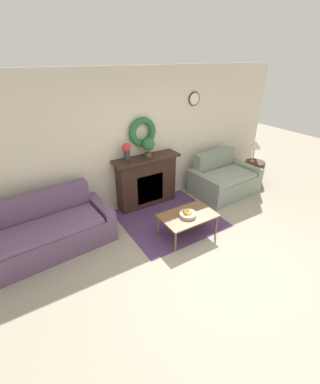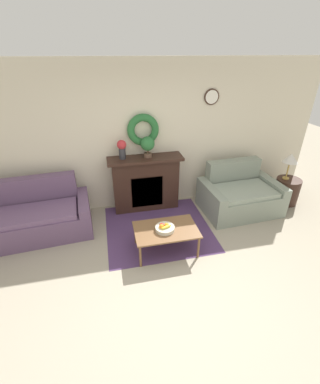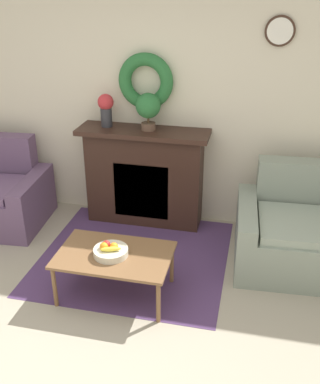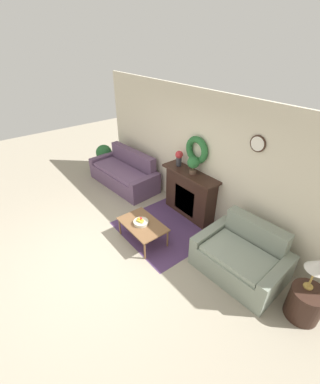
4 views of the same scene
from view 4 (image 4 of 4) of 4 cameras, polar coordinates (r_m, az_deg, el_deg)
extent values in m
plane|color=#9E937F|center=(4.98, -12.91, -14.56)|extent=(16.00, 16.00, 0.00)
cube|color=#4C335B|center=(5.53, 1.25, -8.00)|extent=(1.80, 1.71, 0.01)
cube|color=beige|center=(5.39, 9.20, 7.38)|extent=(6.80, 0.06, 2.70)
cylinder|color=#382319|center=(4.44, 20.90, 9.99)|extent=(0.28, 0.02, 0.28)
cylinder|color=white|center=(4.43, 20.82, 9.97)|extent=(0.24, 0.01, 0.24)
torus|color=#286633|center=(5.29, 8.14, 9.21)|extent=(0.57, 0.13, 0.57)
cube|color=#331E16|center=(5.70, 6.65, -0.61)|extent=(1.24, 0.34, 1.02)
cube|color=black|center=(5.65, 5.44, -1.87)|extent=(0.59, 0.02, 0.61)
cube|color=orange|center=(5.69, 5.34, -2.54)|extent=(0.47, 0.01, 0.34)
cube|color=#331E16|center=(5.41, 6.73, 4.06)|extent=(1.38, 0.41, 0.05)
cube|color=#604766|center=(6.99, -8.74, 2.94)|extent=(1.74, 0.82, 0.43)
cube|color=#604766|center=(7.10, -5.97, 5.86)|extent=(1.70, 0.33, 0.91)
cube|color=#604766|center=(7.72, -12.17, 6.04)|extent=(0.24, 0.90, 0.57)
cube|color=#604766|center=(6.35, -3.25, 0.85)|extent=(0.24, 0.90, 0.57)
cube|color=#6A4E70|center=(6.87, -8.91, 4.79)|extent=(1.66, 0.76, 0.08)
cube|color=gray|center=(4.66, 16.38, -15.45)|extent=(1.13, 0.83, 0.44)
cube|color=gray|center=(4.83, 20.13, -10.39)|extent=(1.10, 0.28, 0.91)
cube|color=gray|center=(4.90, 11.11, -10.50)|extent=(0.23, 0.99, 0.58)
cube|color=gray|center=(4.52, 24.19, -17.92)|extent=(0.23, 0.99, 0.58)
cube|color=gray|center=(4.47, 16.89, -13.17)|extent=(1.09, 0.76, 0.08)
cube|color=brown|center=(5.02, -3.89, -7.16)|extent=(0.96, 0.61, 0.03)
cylinder|color=brown|center=(5.34, -8.91, -7.57)|extent=(0.04, 0.04, 0.38)
cylinder|color=brown|center=(4.77, -3.42, -12.94)|extent=(0.04, 0.04, 0.38)
cylinder|color=brown|center=(5.55, -4.14, -5.48)|extent=(0.04, 0.04, 0.38)
cylinder|color=brown|center=(5.00, 1.67, -10.30)|extent=(0.04, 0.04, 0.38)
cylinder|color=beige|center=(4.99, -4.27, -6.74)|extent=(0.29, 0.29, 0.06)
sphere|color=#B2231E|center=(5.00, -4.37, -5.96)|extent=(0.07, 0.07, 0.07)
sphere|color=orange|center=(5.00, -4.72, -6.04)|extent=(0.07, 0.07, 0.07)
sphere|color=orange|center=(4.95, -4.02, -6.42)|extent=(0.07, 0.07, 0.07)
ellipsoid|color=yellow|center=(4.94, -4.55, -6.51)|extent=(0.17, 0.09, 0.04)
cylinder|color=#331E16|center=(4.50, 29.50, -20.71)|extent=(0.48, 0.48, 0.52)
cylinder|color=#B28E42|center=(4.35, 30.04, -17.68)|extent=(0.13, 0.13, 0.02)
cylinder|color=#B28E42|center=(4.23, 30.70, -16.07)|extent=(0.03, 0.03, 0.33)
cone|color=silver|center=(4.06, 31.68, -13.63)|extent=(0.29, 0.29, 0.17)
cylinder|color=#2D2D33|center=(5.63, 4.21, 6.79)|extent=(0.12, 0.12, 0.20)
sphere|color=#B72D33|center=(5.57, 4.28, 8.29)|extent=(0.17, 0.17, 0.17)
cylinder|color=brown|center=(5.36, 7.28, 4.49)|extent=(0.15, 0.15, 0.07)
cylinder|color=#4C3823|center=(5.32, 7.33, 5.18)|extent=(0.02, 0.02, 0.07)
sphere|color=#286633|center=(5.26, 7.44, 6.57)|extent=(0.25, 0.25, 0.25)
cylinder|color=brown|center=(8.11, -12.01, 5.83)|extent=(0.32, 0.32, 0.17)
cylinder|color=#4C3823|center=(8.05, -12.13, 6.78)|extent=(0.05, 0.05, 0.13)
sphere|color=#286633|center=(7.95, -12.35, 8.53)|extent=(0.47, 0.47, 0.47)
camera|label=1|loc=(5.73, -47.71, 15.23)|focal=24.00mm
camera|label=2|loc=(4.20, -50.44, 10.01)|focal=24.00mm
camera|label=3|loc=(2.57, -52.22, -5.41)|focal=42.00mm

